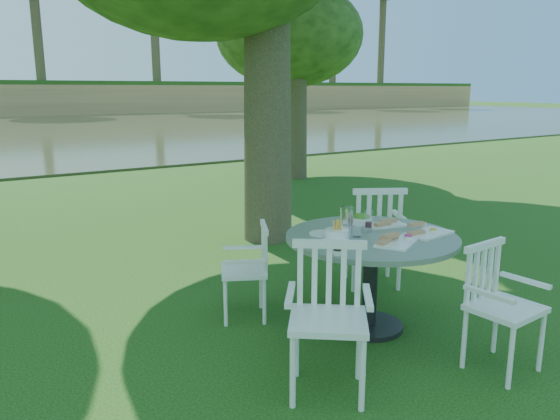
{
  "coord_description": "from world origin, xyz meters",
  "views": [
    {
      "loc": [
        -2.66,
        -3.85,
        1.93
      ],
      "look_at": [
        0.0,
        0.2,
        0.85
      ],
      "focal_mm": 35.0,
      "sensor_mm": 36.0,
      "label": 1
    }
  ],
  "objects": [
    {
      "name": "chair_se",
      "position": [
        0.55,
        -1.68,
        0.52
      ],
      "size": [
        0.47,
        0.45,
        0.88
      ],
      "rotation": [
        0.0,
        0.0,
        0.07
      ],
      "color": "white",
      "rests_on": "ground"
    },
    {
      "name": "table",
      "position": [
        0.25,
        -0.75,
        0.64
      ],
      "size": [
        1.37,
        1.37,
        0.79
      ],
      "color": "black",
      "rests_on": "ground"
    },
    {
      "name": "chair_ne",
      "position": [
        0.93,
        -0.07,
        0.6
      ],
      "size": [
        0.68,
        0.67,
        1.01
      ],
      "rotation": [
        0.0,
        0.0,
        -3.66
      ],
      "color": "white",
      "rests_on": "ground"
    },
    {
      "name": "tableware",
      "position": [
        0.22,
        -0.71,
        0.83
      ],
      "size": [
        1.2,
        0.89,
        0.21
      ],
      "color": "white",
      "rests_on": "table"
    },
    {
      "name": "ground",
      "position": [
        0.0,
        0.0,
        0.0
      ],
      "size": [
        140.0,
        140.0,
        0.0
      ],
      "primitive_type": "plane",
      "color": "#11370B",
      "rests_on": "ground"
    },
    {
      "name": "chair_nw",
      "position": [
        -0.42,
        -0.03,
        0.48
      ],
      "size": [
        0.53,
        0.54,
        0.81
      ],
      "rotation": [
        0.0,
        0.0,
        -2.04
      ],
      "color": "white",
      "rests_on": "ground"
    },
    {
      "name": "chair_sw",
      "position": [
        -0.59,
        -1.26,
        0.57
      ],
      "size": [
        0.66,
        0.66,
        0.96
      ],
      "rotation": [
        0.0,
        0.0,
        -0.67
      ],
      "color": "white",
      "rests_on": "ground"
    }
  ]
}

